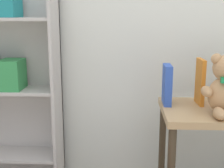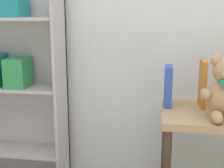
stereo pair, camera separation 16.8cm
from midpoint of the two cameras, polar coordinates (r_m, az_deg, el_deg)
The scene contains 4 objects.
bookshelf_side at distance 2.04m, azimuth -21.94°, elevation 1.85°, with size 0.71×0.24×1.31m.
display_table at distance 1.74m, azimuth 16.26°, elevation -7.72°, with size 0.60×0.44×0.62m.
book_standing_blue at distance 1.71m, azimuth 7.29°, elevation -0.15°, with size 0.04×0.14×0.22m, color #2D51B7.
book_standing_orange at distance 1.74m, azimuth 13.19°, elevation 0.38°, with size 0.02×0.13×0.25m, color orange.
Camera 1 is at (-0.27, -0.71, 1.11)m, focal length 50.00 mm.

